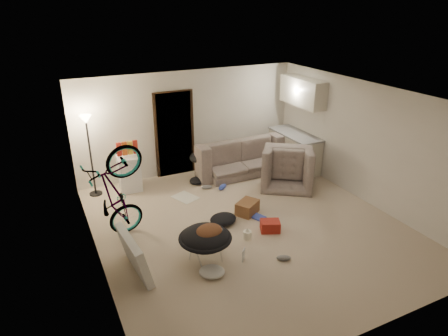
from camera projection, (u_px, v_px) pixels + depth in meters
name	position (u px, v px, depth m)	size (l,w,h in m)	color
floor	(248.00, 226.00, 7.66)	(5.50, 6.00, 0.02)	#C6B298
ceiling	(252.00, 96.00, 6.67)	(5.50, 6.00, 0.02)	white
wall_back	(189.00, 122.00, 9.65)	(5.50, 0.02, 2.50)	silver
wall_front	(376.00, 254.00, 4.67)	(5.50, 0.02, 2.50)	silver
wall_left	(91.00, 196.00, 6.05)	(0.02, 6.00, 2.50)	silver
wall_right	(366.00, 143.00, 8.27)	(0.02, 6.00, 2.50)	silver
doorway	(174.00, 134.00, 9.55)	(0.85, 0.10, 2.04)	black
door_trim	(175.00, 135.00, 9.53)	(0.97, 0.04, 2.10)	black
floor_lamp	(88.00, 138.00, 8.37)	(0.28, 0.28, 1.81)	black
kitchen_counter	(294.00, 151.00, 10.11)	(0.60, 1.50, 0.88)	beige
counter_top	(295.00, 134.00, 9.93)	(0.64, 1.54, 0.04)	gray
kitchen_uppers	(303.00, 92.00, 9.57)	(0.38, 1.40, 0.65)	beige
sofa	(236.00, 159.00, 9.96)	(2.27, 0.89, 0.66)	#373E36
armchair	(287.00, 168.00, 9.29)	(1.12, 0.98, 0.73)	#373E36
bicycle	(118.00, 215.00, 7.05)	(0.64, 1.84, 0.97)	black
book_asset	(242.00, 262.00, 6.56)	(0.16, 0.21, 0.02)	#A22218
mini_fridge	(129.00, 173.00, 8.95)	(0.47, 0.47, 0.80)	white
snack_box_0	(119.00, 149.00, 8.64)	(0.10, 0.07, 0.30)	#A22218
snack_box_1	(124.00, 149.00, 8.69)	(0.10, 0.07, 0.30)	#B54B16
snack_box_2	(130.00, 148.00, 8.74)	(0.10, 0.07, 0.30)	gold
snack_box_3	(135.00, 147.00, 8.79)	(0.10, 0.07, 0.30)	#A22218
saucer_chair	(205.00, 242.00, 6.48)	(0.87, 0.87, 0.62)	silver
hoodie	(209.00, 232.00, 6.40)	(0.48, 0.40, 0.22)	brown
sofa_drape	(201.00, 157.00, 9.49)	(0.56, 0.46, 0.28)	black
tv_box	(134.00, 255.00, 6.20)	(0.12, 1.03, 0.68)	silver
drink_case_a	(247.00, 208.00, 8.03)	(0.46, 0.33, 0.26)	brown
drink_case_b	(270.00, 226.00, 7.44)	(0.35, 0.26, 0.21)	#A22218
juicer	(247.00, 234.00, 7.20)	(0.15, 0.15, 0.22)	white
newspaper	(185.00, 197.00, 8.73)	(0.41, 0.53, 0.01)	silver
book_blue	(258.00, 217.00, 7.92)	(0.21, 0.29, 0.03)	#3348B8
book_white	(208.00, 229.00, 7.51)	(0.18, 0.23, 0.02)	silver
shoe_0	(222.00, 187.00, 9.09)	(0.29, 0.12, 0.11)	#3348B8
shoe_1	(207.00, 187.00, 9.11)	(0.25, 0.10, 0.09)	slate
shoe_3	(284.00, 258.00, 6.62)	(0.25, 0.10, 0.09)	slate
clothes_lump_a	(223.00, 219.00, 7.70)	(0.54, 0.46, 0.17)	black
clothes_lump_b	(198.00, 180.00, 9.40)	(0.43, 0.37, 0.13)	black
clothes_lump_c	(212.00, 272.00, 6.26)	(0.41, 0.35, 0.13)	silver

